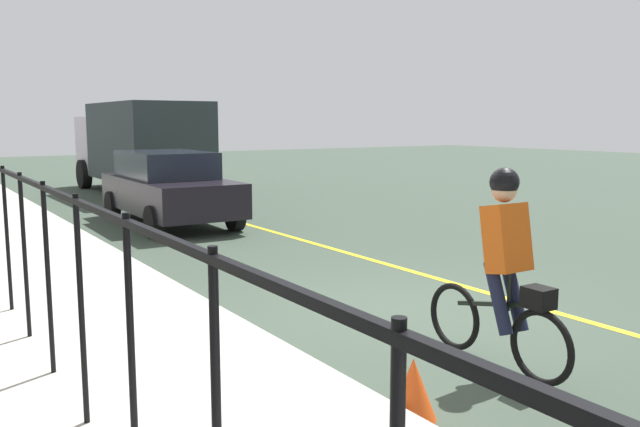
# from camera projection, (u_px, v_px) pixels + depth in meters

# --- Properties ---
(ground_plane) EXTENTS (80.00, 80.00, 0.00)m
(ground_plane) POSITION_uv_depth(u_px,v_px,m) (397.00, 314.00, 7.65)
(ground_plane) COLOR #39473A
(lane_line_centre) EXTENTS (36.00, 0.12, 0.01)m
(lane_line_centre) POSITION_uv_depth(u_px,v_px,m) (492.00, 294.00, 8.52)
(lane_line_centre) COLOR yellow
(lane_line_centre) RESTS_ON ground
(sidewalk) EXTENTS (40.00, 3.20, 0.15)m
(sidewalk) POSITION_uv_depth(u_px,v_px,m) (100.00, 367.00, 5.80)
(sidewalk) COLOR #B6B1A6
(sidewalk) RESTS_ON ground
(iron_fence) EXTENTS (17.72, 0.04, 1.60)m
(iron_fence) POSITION_uv_depth(u_px,v_px,m) (23.00, 225.00, 6.25)
(iron_fence) COLOR black
(iron_fence) RESTS_ON sidewalk
(cyclist_lead) EXTENTS (1.71, 0.37, 1.83)m
(cyclist_lead) POSITION_uv_depth(u_px,v_px,m) (504.00, 270.00, 5.85)
(cyclist_lead) COLOR black
(cyclist_lead) RESTS_ON ground
(parked_sedan_rear) EXTENTS (4.44, 2.00, 1.58)m
(parked_sedan_rear) POSITION_uv_depth(u_px,v_px,m) (169.00, 187.00, 14.23)
(parked_sedan_rear) COLOR black
(parked_sedan_rear) RESTS_ON ground
(box_truck_background) EXTENTS (6.73, 2.58, 2.78)m
(box_truck_background) POSITION_uv_depth(u_px,v_px,m) (140.00, 143.00, 20.41)
(box_truck_background) COLOR #232D2E
(box_truck_background) RESTS_ON ground
(traffic_cone_near) EXTENTS (0.36, 0.36, 0.47)m
(traffic_cone_near) POSITION_uv_depth(u_px,v_px,m) (413.00, 389.00, 4.93)
(traffic_cone_near) COLOR #EC4D16
(traffic_cone_near) RESTS_ON ground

